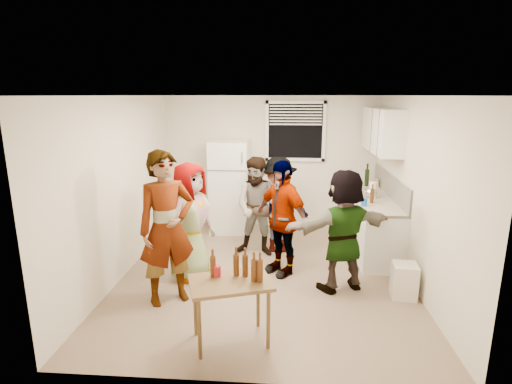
# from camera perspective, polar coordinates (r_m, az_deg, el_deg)

# --- Properties ---
(room) EXTENTS (4.00, 4.50, 2.50)m
(room) POSITION_cam_1_polar(r_m,az_deg,el_deg) (5.87, 1.23, -11.59)
(room) COLOR silver
(room) RESTS_ON ground
(window) EXTENTS (1.12, 0.10, 1.06)m
(window) POSITION_cam_1_polar(r_m,az_deg,el_deg) (7.54, 5.64, 8.62)
(window) COLOR white
(window) RESTS_ON room
(refrigerator) EXTENTS (0.70, 0.70, 1.70)m
(refrigerator) POSITION_cam_1_polar(r_m,az_deg,el_deg) (7.44, -3.76, 0.79)
(refrigerator) COLOR white
(refrigerator) RESTS_ON ground
(counter_lower) EXTENTS (0.60, 2.20, 0.86)m
(counter_lower) POSITION_cam_1_polar(r_m,az_deg,el_deg) (6.93, 15.98, -4.30)
(counter_lower) COLOR white
(counter_lower) RESTS_ON ground
(countertop) EXTENTS (0.64, 2.22, 0.04)m
(countertop) POSITION_cam_1_polar(r_m,az_deg,el_deg) (6.81, 16.23, -0.70)
(countertop) COLOR beige
(countertop) RESTS_ON counter_lower
(backsplash) EXTENTS (0.03, 2.20, 0.36)m
(backsplash) POSITION_cam_1_polar(r_m,az_deg,el_deg) (6.83, 18.68, 0.90)
(backsplash) COLOR #A6A098
(backsplash) RESTS_ON countertop
(upper_cabinets) EXTENTS (0.34, 1.60, 0.70)m
(upper_cabinets) POSITION_cam_1_polar(r_m,az_deg,el_deg) (6.86, 17.56, 8.40)
(upper_cabinets) COLOR white
(upper_cabinets) RESTS_ON room
(kettle) EXTENTS (0.25, 0.21, 0.20)m
(kettle) POSITION_cam_1_polar(r_m,az_deg,el_deg) (6.68, 16.03, -0.78)
(kettle) COLOR silver
(kettle) RESTS_ON countertop
(paper_towel) EXTENTS (0.12, 0.12, 0.26)m
(paper_towel) POSITION_cam_1_polar(r_m,az_deg,el_deg) (6.69, 16.27, -0.76)
(paper_towel) COLOR white
(paper_towel) RESTS_ON countertop
(wine_bottle) EXTENTS (0.08, 0.08, 0.30)m
(wine_bottle) POSITION_cam_1_polar(r_m,az_deg,el_deg) (7.52, 15.47, 0.85)
(wine_bottle) COLOR black
(wine_bottle) RESTS_ON countertop
(beer_bottle_counter) EXTENTS (0.06, 0.06, 0.22)m
(beer_bottle_counter) POSITION_cam_1_polar(r_m,az_deg,el_deg) (6.35, 16.18, -1.52)
(beer_bottle_counter) COLOR #47230C
(beer_bottle_counter) RESTS_ON countertop
(blue_cup) EXTENTS (0.09, 0.09, 0.12)m
(blue_cup) POSITION_cam_1_polar(r_m,az_deg,el_deg) (6.16, 15.14, -1.91)
(blue_cup) COLOR blue
(blue_cup) RESTS_ON countertop
(picture_frame) EXTENTS (0.02, 0.19, 0.16)m
(picture_frame) POSITION_cam_1_polar(r_m,az_deg,el_deg) (7.50, 16.85, 1.34)
(picture_frame) COLOR tan
(picture_frame) RESTS_ON countertop
(trash_bin) EXTENTS (0.33, 0.33, 0.44)m
(trash_bin) POSITION_cam_1_polar(r_m,az_deg,el_deg) (5.49, 20.41, -11.51)
(trash_bin) COLOR silver
(trash_bin) RESTS_ON ground
(serving_table) EXTENTS (0.94, 0.77, 0.69)m
(serving_table) POSITION_cam_1_polar(r_m,az_deg,el_deg) (4.47, -3.56, -20.49)
(serving_table) COLOR brown
(serving_table) RESTS_ON ground
(beer_bottle_table) EXTENTS (0.06, 0.06, 0.22)m
(beer_bottle_table) POSITION_cam_1_polar(r_m,az_deg,el_deg) (4.22, -6.13, -11.92)
(beer_bottle_table) COLOR #47230C
(beer_bottle_table) RESTS_ON serving_table
(red_cup) EXTENTS (0.09, 0.09, 0.12)m
(red_cup) POSITION_cam_1_polar(r_m,az_deg,el_deg) (4.23, -5.63, -11.87)
(red_cup) COLOR #A31620
(red_cup) RESTS_ON serving_table
(guest_grey) EXTENTS (1.83, 1.42, 0.52)m
(guest_grey) POSITION_cam_1_polar(r_m,az_deg,el_deg) (5.84, -9.01, -11.91)
(guest_grey) COLOR #9C9C9C
(guest_grey) RESTS_ON ground
(guest_stripe) EXTENTS (1.62, 1.96, 0.45)m
(guest_stripe) POSITION_cam_1_polar(r_m,az_deg,el_deg) (5.31, -12.07, -14.82)
(guest_stripe) COLOR #141933
(guest_stripe) RESTS_ON ground
(guest_back_left) EXTENTS (1.01, 1.69, 0.60)m
(guest_back_left) POSITION_cam_1_polar(r_m,az_deg,el_deg) (6.55, 0.36, -8.82)
(guest_back_left) COLOR brown
(guest_back_left) RESTS_ON ground
(guest_back_right) EXTENTS (1.02, 1.57, 0.58)m
(guest_back_right) POSITION_cam_1_polar(r_m,az_deg,el_deg) (6.69, 3.08, -8.33)
(guest_back_right) COLOR #39393E
(guest_back_right) RESTS_ON ground
(guest_black) EXTENTS (1.85, 1.84, 0.40)m
(guest_black) POSITION_cam_1_polar(r_m,az_deg,el_deg) (5.93, 3.54, -11.34)
(guest_black) COLOR black
(guest_black) RESTS_ON ground
(guest_orange) EXTENTS (2.01, 2.07, 0.48)m
(guest_orange) POSITION_cam_1_polar(r_m,az_deg,el_deg) (5.59, 11.94, -13.27)
(guest_orange) COLOR #D08249
(guest_orange) RESTS_ON ground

